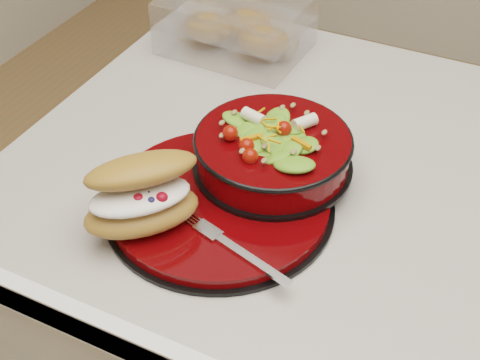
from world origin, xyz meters
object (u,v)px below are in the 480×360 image
at_px(pastry_box, 236,25).
at_px(croissant, 143,195).
at_px(salad_bowl, 273,147).
at_px(dinner_plate, 220,202).
at_px(fork, 238,250).

bearing_deg(pastry_box, croissant, -75.16).
bearing_deg(salad_bowl, dinner_plate, -112.72).
xyz_separation_m(dinner_plate, salad_bowl, (0.04, 0.09, 0.04)).
relative_size(dinner_plate, pastry_box, 1.23).
relative_size(salad_bowl, croissant, 1.27).
distance_m(salad_bowl, pastry_box, 0.36).
height_order(salad_bowl, pastry_box, salad_bowl).
relative_size(croissant, pastry_box, 0.70).
bearing_deg(croissant, fork, -44.96).
bearing_deg(fork, salad_bowl, 25.90).
xyz_separation_m(dinner_plate, croissant, (-0.06, -0.08, 0.05)).
distance_m(croissant, fork, 0.13).
height_order(salad_bowl, croissant, salad_bowl).
bearing_deg(dinner_plate, pastry_box, 113.37).
relative_size(salad_bowl, pastry_box, 0.89).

